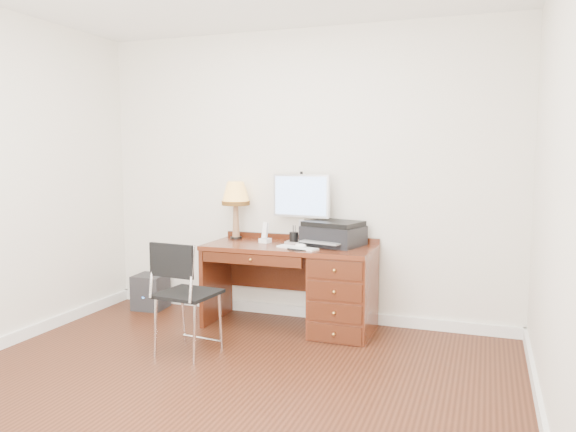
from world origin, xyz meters
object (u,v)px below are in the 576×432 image
at_px(equipment_box, 151,292).
at_px(phone, 265,237).
at_px(printer, 333,233).
at_px(chair, 183,287).
at_px(leg_lamp, 236,197).
at_px(monitor, 301,200).
at_px(desk, 324,285).

bearing_deg(equipment_box, phone, -6.49).
distance_m(printer, equipment_box, 2.02).
xyz_separation_m(printer, chair, (-0.90, -1.07, -0.31)).
bearing_deg(leg_lamp, printer, -3.80).
height_order(leg_lamp, phone, leg_lamp).
relative_size(phone, equipment_box, 0.54).
xyz_separation_m(monitor, equipment_box, (-1.57, -0.08, -0.97)).
relative_size(leg_lamp, equipment_box, 1.58).
distance_m(desk, chair, 1.29).
distance_m(monitor, phone, 0.47).
bearing_deg(monitor, printer, -6.48).
distance_m(desk, monitor, 0.80).
relative_size(leg_lamp, phone, 2.92).
distance_m(desk, equipment_box, 1.87).
relative_size(desk, printer, 2.64).
bearing_deg(phone, printer, 17.72).
bearing_deg(printer, desk, -99.61).
bearing_deg(chair, equipment_box, 138.88).
distance_m(phone, equipment_box, 1.42).
distance_m(desk, phone, 0.70).
bearing_deg(equipment_box, printer, -3.81).
xyz_separation_m(desk, phone, (-0.58, 0.04, 0.39)).
bearing_deg(desk, phone, 175.61).
relative_size(phone, chair, 0.21).
bearing_deg(equipment_box, chair, -50.85).
height_order(monitor, equipment_box, monitor).
distance_m(desk, printer, 0.46).
bearing_deg(chair, phone, 80.54).
distance_m(monitor, leg_lamp, 0.65).
bearing_deg(chair, desk, 54.26).
bearing_deg(desk, equipment_box, 177.03).
height_order(desk, monitor, monitor).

